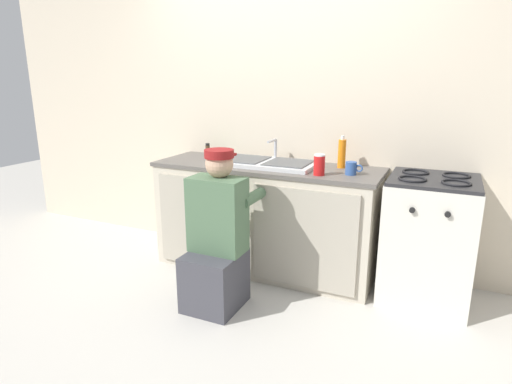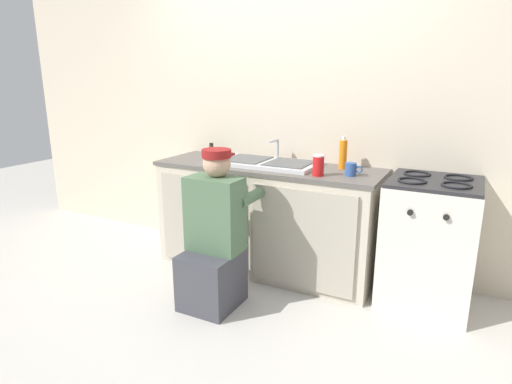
# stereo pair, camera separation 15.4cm
# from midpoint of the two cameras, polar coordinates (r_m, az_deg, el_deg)

# --- Properties ---
(ground_plane) EXTENTS (12.00, 12.00, 0.00)m
(ground_plane) POSITION_cam_midpoint_polar(r_m,az_deg,el_deg) (3.48, 0.52, -11.76)
(ground_plane) COLOR beige
(back_wall) EXTENTS (6.00, 0.10, 2.50)m
(back_wall) POSITION_cam_midpoint_polar(r_m,az_deg,el_deg) (3.71, 5.20, 10.06)
(back_wall) COLOR beige
(back_wall) RESTS_ON ground_plane
(counter_cabinet) EXTENTS (1.80, 0.62, 0.86)m
(counter_cabinet) POSITION_cam_midpoint_polar(r_m,az_deg,el_deg) (3.55, 2.67, -3.69)
(counter_cabinet) COLOR beige
(counter_cabinet) RESTS_ON ground_plane
(countertop) EXTENTS (1.84, 0.62, 0.03)m
(countertop) POSITION_cam_midpoint_polar(r_m,az_deg,el_deg) (3.45, 2.82, 3.35)
(countertop) COLOR #5B5651
(countertop) RESTS_ON counter_cabinet
(sink_double_basin) EXTENTS (0.80, 0.44, 0.19)m
(sink_double_basin) POSITION_cam_midpoint_polar(r_m,az_deg,el_deg) (3.44, 2.84, 3.93)
(sink_double_basin) COLOR silver
(sink_double_basin) RESTS_ON countertop
(stove_range) EXTENTS (0.60, 0.62, 0.92)m
(stove_range) POSITION_cam_midpoint_polar(r_m,az_deg,el_deg) (3.27, 23.30, -6.19)
(stove_range) COLOR silver
(stove_range) RESTS_ON ground_plane
(plumber_person) EXTENTS (0.42, 0.61, 1.10)m
(plumber_person) POSITION_cam_midpoint_polar(r_m,az_deg,el_deg) (2.99, -4.15, -6.73)
(plumber_person) COLOR #3F3F47
(plumber_person) RESTS_ON ground_plane
(cell_phone) EXTENTS (0.07, 0.14, 0.01)m
(cell_phone) POSITION_cam_midpoint_polar(r_m,az_deg,el_deg) (3.82, -3.61, 4.84)
(cell_phone) COLOR black
(cell_phone) RESTS_ON countertop
(soda_cup_red) EXTENTS (0.08, 0.08, 0.15)m
(soda_cup_red) POSITION_cam_midpoint_polar(r_m,az_deg,el_deg) (3.09, 9.73, 3.50)
(soda_cup_red) COLOR red
(soda_cup_red) RESTS_ON countertop
(spice_bottle_pepper) EXTENTS (0.04, 0.04, 0.10)m
(spice_bottle_pepper) POSITION_cam_midpoint_polar(r_m,az_deg,el_deg) (3.93, -4.85, 5.75)
(spice_bottle_pepper) COLOR #513823
(spice_bottle_pepper) RESTS_ON countertop
(coffee_mug) EXTENTS (0.13, 0.08, 0.09)m
(coffee_mug) POSITION_cam_midpoint_polar(r_m,az_deg,el_deg) (3.14, 13.94, 2.96)
(coffee_mug) COLOR #335699
(coffee_mug) RESTS_ON countertop
(soap_bottle_orange) EXTENTS (0.06, 0.06, 0.25)m
(soap_bottle_orange) POSITION_cam_midpoint_polar(r_m,az_deg,el_deg) (3.36, 12.82, 4.95)
(soap_bottle_orange) COLOR orange
(soap_bottle_orange) RESTS_ON countertop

